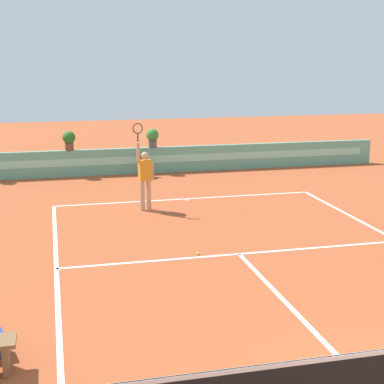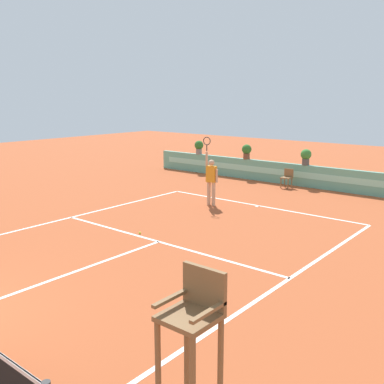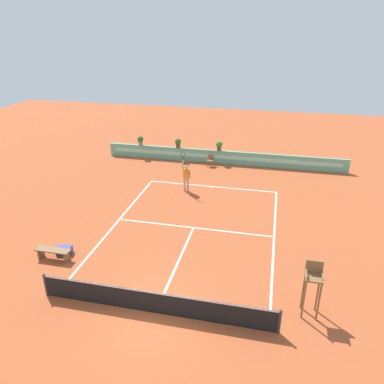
# 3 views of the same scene
# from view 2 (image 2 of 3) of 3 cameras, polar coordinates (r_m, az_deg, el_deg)

# --- Properties ---
(ground_plane) EXTENTS (60.00, 60.00, 0.00)m
(ground_plane) POSITION_cam_2_polar(r_m,az_deg,el_deg) (12.47, -5.59, -6.83)
(ground_plane) COLOR #A84C28
(court_lines) EXTENTS (8.32, 11.94, 0.01)m
(court_lines) POSITION_cam_2_polar(r_m,az_deg,el_deg) (12.96, -3.34, -6.03)
(court_lines) COLOR white
(court_lines) RESTS_ON ground
(back_wall_barrier) EXTENTS (18.00, 0.21, 1.00)m
(back_wall_barrier) POSITION_cam_2_polar(r_m,az_deg,el_deg) (20.79, 15.00, 1.93)
(back_wall_barrier) COLOR #60A88E
(back_wall_barrier) RESTS_ON ground
(umpire_chair) EXTENTS (0.60, 0.60, 2.14)m
(umpire_chair) POSITION_cam_2_polar(r_m,az_deg,el_deg) (5.34, 0.13, -18.22)
(umpire_chair) COLOR brown
(umpire_chair) RESTS_ON ground
(ball_kid_chair) EXTENTS (0.44, 0.44, 0.85)m
(ball_kid_chair) POSITION_cam_2_polar(r_m,az_deg,el_deg) (20.48, 12.14, 1.87)
(ball_kid_chair) COLOR brown
(ball_kid_chair) RESTS_ON ground
(tennis_player) EXTENTS (0.61, 0.28, 2.58)m
(tennis_player) POSITION_cam_2_polar(r_m,az_deg,el_deg) (16.69, 2.48, 1.81)
(tennis_player) COLOR tan
(tennis_player) RESTS_ON ground
(tennis_ball_near_baseline) EXTENTS (0.07, 0.07, 0.07)m
(tennis_ball_near_baseline) POSITION_cam_2_polar(r_m,az_deg,el_deg) (13.48, -6.72, -5.24)
(tennis_ball_near_baseline) COLOR #CCE033
(tennis_ball_near_baseline) RESTS_ON ground
(potted_plant_far_left) EXTENTS (0.48, 0.48, 0.72)m
(potted_plant_far_left) POSITION_cam_2_polar(r_m,az_deg,el_deg) (24.01, 0.90, 5.88)
(potted_plant_far_left) COLOR gray
(potted_plant_far_left) RESTS_ON back_wall_barrier
(potted_plant_left) EXTENTS (0.48, 0.48, 0.72)m
(potted_plant_left) POSITION_cam_2_polar(r_m,az_deg,el_deg) (22.27, 7.03, 5.29)
(potted_plant_left) COLOR brown
(potted_plant_left) RESTS_ON back_wall_barrier
(potted_plant_centre) EXTENTS (0.48, 0.48, 0.72)m
(potted_plant_centre) POSITION_cam_2_polar(r_m,az_deg,el_deg) (20.77, 14.43, 4.51)
(potted_plant_centre) COLOR #514C47
(potted_plant_centre) RESTS_ON back_wall_barrier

